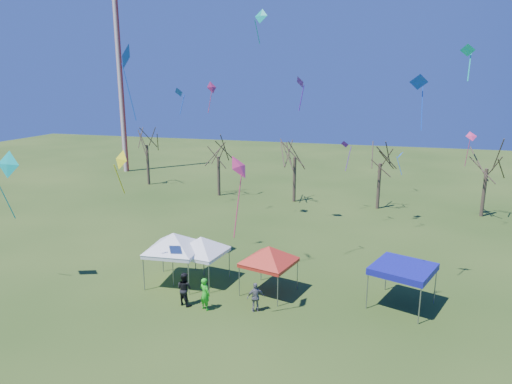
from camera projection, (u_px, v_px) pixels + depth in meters
The scene contains 27 objects.
ground at pixel (245, 319), 23.97m from camera, with size 140.00×140.00×0.00m, color #264115.
radio_mast at pixel (120, 78), 60.29m from camera, with size 0.70×0.70×25.00m, color silver.
tree_0 at pixel (146, 131), 53.61m from camera, with size 3.83×3.83×8.44m.
tree_1 at pixel (218, 143), 48.50m from camera, with size 3.42×3.42×7.54m.
tree_2 at pixel (295, 141), 45.86m from camera, with size 3.71×3.71×8.18m.
tree_3 at pixel (381, 147), 43.33m from camera, with size 3.59×3.59×7.91m.
tree_4 at pixel (489, 151), 40.77m from camera, with size 3.58×3.58×7.89m.
tent_white_west at pixel (173, 236), 27.62m from camera, with size 4.23×4.23×3.74m.
tent_white_mid at pixel (201, 240), 27.89m from camera, with size 3.79×3.79×3.38m.
tent_red at pixel (269, 249), 26.35m from camera, with size 3.69×3.69×3.36m.
tent_blue at pixel (403, 269), 24.88m from camera, with size 3.88×3.88×2.38m.
person_dark at pixel (184, 289), 25.32m from camera, with size 0.92×0.72×1.90m, color black.
person_grey at pixel (256, 297), 24.61m from camera, with size 0.97×0.40×1.65m, color slate.
person_green at pixel (205, 294), 24.78m from camera, with size 0.67×0.44×1.85m, color #24CF21.
kite_5 at pixel (239, 168), 21.75m from camera, with size 1.04×1.41×4.11m.
kite_2 at pixel (212, 88), 45.28m from camera, with size 1.01×1.35×3.14m.
kite_11 at pixel (261, 16), 34.18m from camera, with size 1.23×0.85×2.53m.
kite_18 at pixel (301, 83), 28.38m from camera, with size 0.89×0.94×2.15m.
kite_12 at pixel (471, 137), 39.94m from camera, with size 1.21×1.01×3.16m.
kite_1 at pixel (120, 160), 23.90m from camera, with size 1.14×0.86×2.44m.
kite_13 at pixel (179, 92), 42.63m from camera, with size 1.14×0.91×2.53m.
kite_14 at pixel (7, 165), 26.08m from camera, with size 1.62×1.14×4.25m.
kite_19 at pixel (400, 156), 39.18m from camera, with size 0.61×0.85×2.15m.
kite_9 at pixel (468, 52), 18.20m from camera, with size 0.65×0.48×1.48m.
kite_8 at pixel (125, 57), 27.23m from camera, with size 0.92×1.64×4.62m.
kite_17 at pixel (419, 83), 24.40m from camera, with size 1.06×0.72×3.04m.
kite_22 at pixel (345, 145), 42.60m from camera, with size 1.07×0.99×2.82m.
Camera 1 is at (6.58, -20.68, 12.19)m, focal length 32.00 mm.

